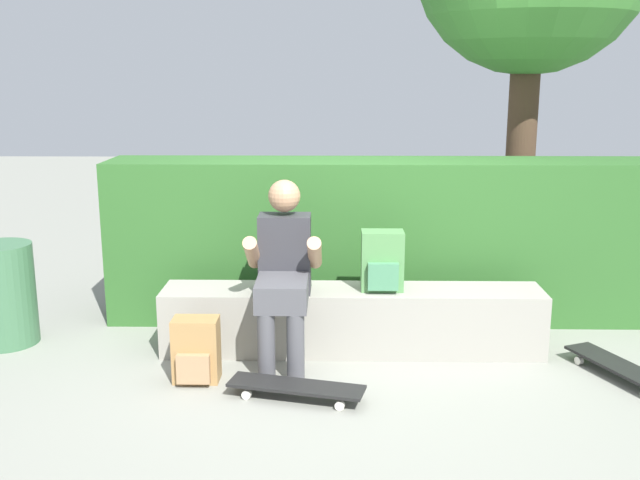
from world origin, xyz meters
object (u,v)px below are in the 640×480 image
Objects in this scene: bench_main at (352,320)px; skateboard_near_person at (296,387)px; backpack_on_bench at (382,262)px; trash_bin at (3,294)px; person_skater at (284,268)px; backpack_on_ground at (196,351)px; skateboard_beside_bench at (621,368)px.

bench_main is 0.86m from skateboard_near_person.
backpack_on_bench is 2.64m from trash_bin.
bench_main is 3.60× the size of trash_bin.
person_skater is 0.68m from backpack_on_bench.
backpack_on_bench reaches higher than skateboard_near_person.
skateboard_near_person is 2.06× the size of backpack_on_bench.
bench_main is at bearing 24.61° from person_skater.
skateboard_near_person is 0.69m from backpack_on_ground.
person_skater is at bearing 31.58° from backpack_on_ground.
trash_bin is at bearing 177.68° from backpack_on_bench.
bench_main is 2.16× the size of person_skater.
person_skater reaches higher than backpack_on_bench.
backpack_on_bench reaches higher than backpack_on_ground.
backpack_on_bench is 0.56× the size of trash_bin.
trash_bin is at bearing 172.25° from skateboard_beside_bench.
trash_bin is at bearing 157.19° from skateboard_near_person.
skateboard_near_person is (-0.34, -0.78, -0.14)m from bench_main.
person_skater is at bearing -163.10° from backpack_on_bench.
backpack_on_ground is 1.60m from trash_bin.
trash_bin is (-1.98, 0.30, -0.28)m from person_skater.
skateboard_beside_bench is 2.04× the size of backpack_on_bench.
skateboard_near_person is 1.09m from backpack_on_bench.
skateboard_beside_bench is at bearing -6.85° from person_skater.
skateboard_near_person is at bearing -113.81° from bench_main.
person_skater reaches higher than backpack_on_ground.
person_skater reaches higher than skateboard_near_person.
person_skater is 2.97× the size of backpack_on_ground.
skateboard_near_person is at bearing -170.88° from skateboard_beside_bench.
skateboard_near_person is 1.16× the size of trash_bin.
backpack_on_ground is (-0.97, -0.53, -0.03)m from bench_main.
person_skater reaches higher than trash_bin.
trash_bin is (-2.63, 0.11, -0.27)m from backpack_on_bench.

